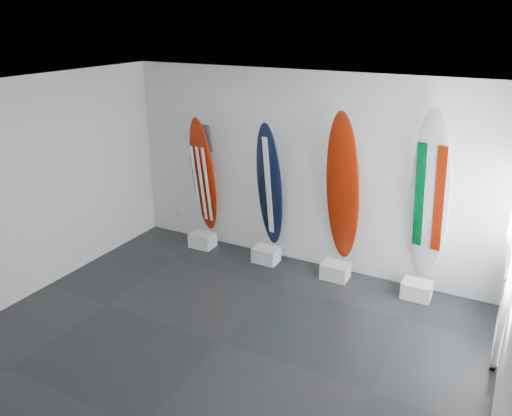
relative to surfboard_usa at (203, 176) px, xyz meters
The scene contains 14 objects.
floor 3.11m from the surfboard_usa, 52.97° to the right, with size 6.00×6.00×0.00m, color black.
ceiling 3.36m from the surfboard_usa, 52.97° to the right, with size 6.00×6.00×0.00m, color white.
wall_back 1.75m from the surfboard_usa, ahead, with size 6.00×6.00×0.00m, color white.
wall_front 5.09m from the surfboard_usa, 70.21° to the right, with size 6.00×6.00×0.00m, color white.
wall_left 2.63m from the surfboard_usa, 119.30° to the right, with size 5.00×5.00×0.00m, color white.
display_block_usa 1.12m from the surfboard_usa, 90.00° to the right, with size 0.40×0.30×0.24m, color silver.
surfboard_usa is the anchor object (origin of this frame).
display_block_navy 1.66m from the surfboard_usa, ahead, with size 0.40×0.30×0.24m, color silver.
surfboard_navy 1.22m from the surfboard_usa, ahead, with size 0.46×0.08×2.04m, color black.
display_block_swiss 2.64m from the surfboard_usa, ahead, with size 0.40×0.30×0.24m, color silver.
surfboard_swiss 2.39m from the surfboard_usa, ahead, with size 0.53×0.08×2.33m, color #921B05.
display_block_italy 3.76m from the surfboard_usa, ahead, with size 0.40×0.30×0.24m, color silver.
surfboard_italy 3.59m from the surfboard_usa, ahead, with size 0.56×0.08×2.47m, color white.
wall_outlet 1.17m from the surfboard_usa, 164.67° to the left, with size 0.09×0.02×0.13m, color silver.
Camera 1 is at (2.79, -4.38, 3.73)m, focal length 35.65 mm.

